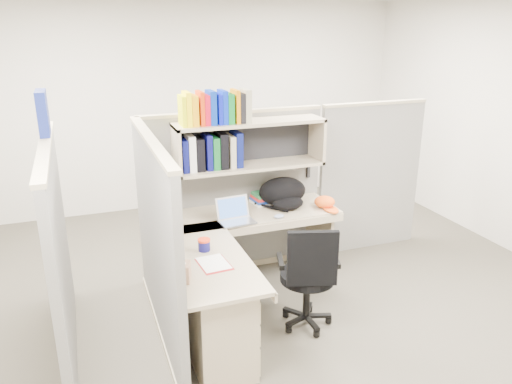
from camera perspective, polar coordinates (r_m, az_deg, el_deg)
name	(u,v)px	position (r m, az deg, el deg)	size (l,w,h in m)	color
ground	(266,312)	(4.49, 1.18, -13.58)	(6.00, 6.00, 0.00)	#37342A
room_shell	(268,130)	(3.87, 1.34, 7.10)	(6.00, 6.00, 6.00)	beige
cubicle	(209,203)	(4.38, -5.38, -1.29)	(3.79, 1.84, 1.95)	#605F5B
desk	(231,292)	(3.92, -2.91, -11.35)	(1.74, 1.75, 0.73)	gray
laptop	(237,211)	(4.37, -2.21, -2.19)	(0.30, 0.30, 0.22)	silver
backpack	(285,193)	(4.74, 3.32, -0.14)	(0.47, 0.36, 0.28)	black
orange_cap	(325,202)	(4.80, 7.84, -1.12)	(0.20, 0.23, 0.11)	#DF4F13
snack_canister	(204,245)	(3.89, -5.95, -6.00)	(0.10, 0.10, 0.10)	#0F0D4F
tissue_box	(180,267)	(3.46, -8.63, -8.50)	(0.13, 0.13, 0.20)	#A3795C
mouse	(279,216)	(4.51, 2.65, -2.78)	(0.10, 0.06, 0.04)	#7C8BB0
paper_cup	(235,203)	(4.73, -2.36, -1.30)	(0.07, 0.07, 0.10)	silver
book_stack	(261,198)	(4.85, 0.54, -0.73)	(0.16, 0.21, 0.10)	gray
loose_paper	(214,263)	(3.71, -4.88, -8.09)	(0.20, 0.26, 0.00)	white
task_chair	(308,292)	(4.15, 5.92, -11.32)	(0.54, 0.50, 0.94)	black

